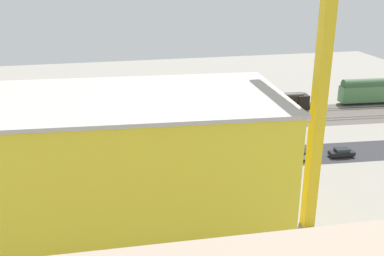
# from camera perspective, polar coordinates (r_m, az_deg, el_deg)

# --- Properties ---
(ground_plane) EXTENTS (173.15, 173.15, 0.00)m
(ground_plane) POSITION_cam_1_polar(r_m,az_deg,el_deg) (80.54, -1.04, -3.63)
(ground_plane) COLOR gray
(ground_plane) RESTS_ON ground
(rail_bed) EXTENTS (108.97, 22.03, 0.01)m
(rail_bed) POSITION_cam_1_polar(r_m,az_deg,el_deg) (98.00, -3.20, 0.74)
(rail_bed) COLOR #5B544C
(rail_bed) RESTS_ON ground
(street_asphalt) EXTENTS (108.58, 16.40, 0.01)m
(street_asphalt) POSITION_cam_1_polar(r_m,az_deg,el_deg) (78.60, -0.73, -4.25)
(street_asphalt) COLOR #2D2D33
(street_asphalt) RESTS_ON ground
(track_rails) EXTENTS (107.97, 15.62, 0.12)m
(track_rails) POSITION_cam_1_polar(r_m,az_deg,el_deg) (97.94, -3.20, 0.84)
(track_rails) COLOR #9E9EA8
(track_rails) RESTS_ON ground
(platform_canopy_near) EXTENTS (48.82, 7.82, 4.45)m
(platform_canopy_near) POSITION_cam_1_polar(r_m,az_deg,el_deg) (88.41, -11.63, 1.09)
(platform_canopy_near) COLOR #C63D2D
(platform_canopy_near) RESTS_ON ground
(platform_canopy_far) EXTENTS (50.01, 8.28, 4.49)m
(platform_canopy_far) POSITION_cam_1_polar(r_m,az_deg,el_deg) (96.62, -4.81, 3.09)
(platform_canopy_far) COLOR #C63D2D
(platform_canopy_far) RESTS_ON ground
(locomotive) EXTENTS (14.53, 3.95, 5.36)m
(locomotive) POSITION_cam_1_polar(r_m,az_deg,el_deg) (108.11, 11.37, 3.29)
(locomotive) COLOR black
(locomotive) RESTS_ON ground
(passenger_coach) EXTENTS (20.09, 4.33, 6.18)m
(passenger_coach) POSITION_cam_1_polar(r_m,az_deg,el_deg) (119.77, 22.52, 4.44)
(passenger_coach) COLOR black
(passenger_coach) RESTS_ON ground
(parked_car_0) EXTENTS (4.51, 2.07, 1.55)m
(parked_car_0) POSITION_cam_1_polar(r_m,az_deg,el_deg) (84.60, 18.29, -2.99)
(parked_car_0) COLOR black
(parked_car_0) RESTS_ON ground
(parked_car_1) EXTENTS (4.28, 1.86, 1.62)m
(parked_car_1) POSITION_cam_1_polar(r_m,az_deg,el_deg) (81.71, 14.06, -3.35)
(parked_car_1) COLOR black
(parked_car_1) RESTS_ON ground
(parked_car_2) EXTENTS (4.23, 2.25, 1.82)m
(parked_car_2) POSITION_cam_1_polar(r_m,az_deg,el_deg) (79.92, 10.40, -3.54)
(parked_car_2) COLOR black
(parked_car_2) RESTS_ON ground
(parked_car_3) EXTENTS (4.06, 1.92, 1.74)m
(parked_car_3) POSITION_cam_1_polar(r_m,az_deg,el_deg) (77.60, 6.40, -4.08)
(parked_car_3) COLOR black
(parked_car_3) RESTS_ON ground
(parked_car_4) EXTENTS (4.74, 1.99, 1.68)m
(parked_car_4) POSITION_cam_1_polar(r_m,az_deg,el_deg) (75.49, 1.55, -4.71)
(parked_car_4) COLOR black
(parked_car_4) RESTS_ON ground
(parked_car_5) EXTENTS (4.15, 2.03, 1.72)m
(parked_car_5) POSITION_cam_1_polar(r_m,az_deg,el_deg) (74.60, -2.49, -5.00)
(parked_car_5) COLOR black
(parked_car_5) RESTS_ON ground
(parked_car_6) EXTENTS (4.21, 2.02, 1.73)m
(parked_car_6) POSITION_cam_1_polar(r_m,az_deg,el_deg) (74.34, -7.48, -5.26)
(parked_car_6) COLOR black
(parked_car_6) RESTS_ON ground
(parked_car_7) EXTENTS (4.42, 2.19, 1.72)m
(parked_car_7) POSITION_cam_1_polar(r_m,az_deg,el_deg) (73.57, -11.85, -5.83)
(parked_car_7) COLOR black
(parked_car_7) RESTS_ON ground
(construction_building) EXTENTS (39.23, 20.27, 18.42)m
(construction_building) POSITION_cam_1_polar(r_m,az_deg,el_deg) (52.85, -10.09, -6.22)
(construction_building) COLOR yellow
(construction_building) RESTS_ON ground
(construction_roof_slab) EXTENTS (39.87, 20.91, 0.40)m
(construction_roof_slab) POSITION_cam_1_polar(r_m,az_deg,el_deg) (49.47, -10.75, 3.62)
(construction_roof_slab) COLOR #B7B2A8
(construction_roof_slab) RESTS_ON construction_building
(tower_crane) EXTENTS (3.60, 21.06, 37.72)m
(tower_crane) POSITION_cam_1_polar(r_m,az_deg,el_deg) (53.80, 15.65, 7.52)
(tower_crane) COLOR gray
(tower_crane) RESTS_ON ground
(box_truck_0) EXTENTS (9.36, 2.72, 3.51)m
(box_truck_0) POSITION_cam_1_polar(r_m,az_deg,el_deg) (69.54, -11.53, -6.53)
(box_truck_0) COLOR black
(box_truck_0) RESTS_ON ground
(street_tree_0) EXTENTS (5.22, 5.22, 7.67)m
(street_tree_0) POSITION_cam_1_polar(r_m,az_deg,el_deg) (79.39, -12.66, -0.58)
(street_tree_0) COLOR brown
(street_tree_0) RESTS_ON ground
(street_tree_1) EXTENTS (6.02, 6.02, 8.50)m
(street_tree_1) POSITION_cam_1_polar(r_m,az_deg,el_deg) (84.83, 8.59, 1.35)
(street_tree_1) COLOR brown
(street_tree_1) RESTS_ON ground
(street_tree_2) EXTENTS (4.60, 4.60, 7.37)m
(street_tree_2) POSITION_cam_1_polar(r_m,az_deg,el_deg) (80.58, -11.12, -0.15)
(street_tree_2) COLOR brown
(street_tree_2) RESTS_ON ground
(street_tree_3) EXTENTS (4.25, 4.25, 7.48)m
(street_tree_3) POSITION_cam_1_polar(r_m,az_deg,el_deg) (79.20, -9.38, -0.20)
(street_tree_3) COLOR brown
(street_tree_3) RESTS_ON ground
(street_tree_4) EXTENTS (5.11, 5.11, 6.91)m
(street_tree_4) POSITION_cam_1_polar(r_m,az_deg,el_deg) (80.93, -18.13, -1.23)
(street_tree_4) COLOR brown
(street_tree_4) RESTS_ON ground
(traffic_light) EXTENTS (0.50, 0.36, 5.96)m
(traffic_light) POSITION_cam_1_polar(r_m,az_deg,el_deg) (71.77, -10.82, -3.58)
(traffic_light) COLOR #333333
(traffic_light) RESTS_ON ground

